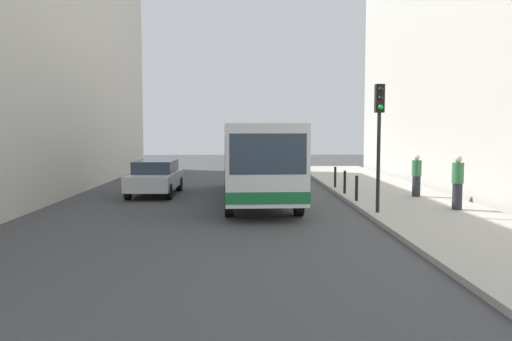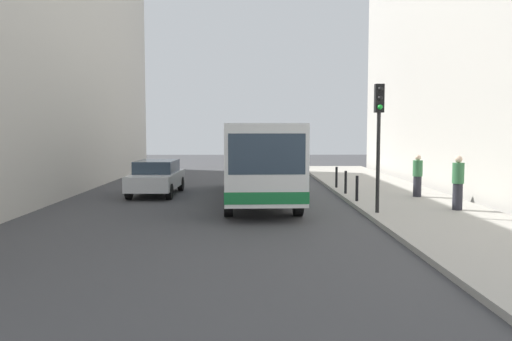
{
  "view_description": "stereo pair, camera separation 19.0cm",
  "coord_description": "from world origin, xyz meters",
  "views": [
    {
      "loc": [
        -0.77,
        -17.78,
        2.82
      ],
      "look_at": [
        -0.32,
        0.88,
        1.34
      ],
      "focal_mm": 36.6,
      "sensor_mm": 36.0,
      "label": 1
    },
    {
      "loc": [
        -0.58,
        -17.79,
        2.82
      ],
      "look_at": [
        -0.32,
        0.88,
        1.34
      ],
      "focal_mm": 36.6,
      "sensor_mm": 36.0,
      "label": 2
    }
  ],
  "objects": [
    {
      "name": "ground_plane",
      "position": [
        0.0,
        0.0,
        0.0
      ],
      "size": [
        80.0,
        80.0,
        0.0
      ],
      "primitive_type": "plane",
      "color": "#424244"
    },
    {
      "name": "car_beside_bus",
      "position": [
        -4.56,
        4.66,
        0.78
      ],
      "size": [
        1.94,
        4.44,
        1.48
      ],
      "rotation": [
        0.0,
        0.0,
        3.12
      ],
      "color": "silver",
      "rests_on": "ground"
    },
    {
      "name": "sidewalk",
      "position": [
        5.4,
        0.0,
        0.07
      ],
      "size": [
        4.4,
        40.0,
        0.15
      ],
      "primitive_type": "cube",
      "color": "#ADA89E",
      "rests_on": "ground"
    },
    {
      "name": "pedestrian_mid_sidewalk",
      "position": [
        6.11,
        2.68,
        0.98
      ],
      "size": [
        0.38,
        0.38,
        1.67
      ],
      "rotation": [
        0.0,
        0.0,
        2.31
      ],
      "color": "#26262D",
      "rests_on": "sidewalk"
    },
    {
      "name": "traffic_light",
      "position": [
        3.55,
        -1.24,
        3.01
      ],
      "size": [
        0.28,
        0.33,
        4.1
      ],
      "color": "black",
      "rests_on": "sidewalk"
    },
    {
      "name": "pedestrian_near_signal",
      "position": [
        6.34,
        -0.72,
        1.06
      ],
      "size": [
        0.38,
        0.38,
        1.81
      ],
      "rotation": [
        0.0,
        0.0,
        1.03
      ],
      "color": "#26262D",
      "rests_on": "sidewalk"
    },
    {
      "name": "bollard_near",
      "position": [
        3.45,
        1.46,
        0.62
      ],
      "size": [
        0.11,
        0.11,
        0.95
      ],
      "primitive_type": "cylinder",
      "color": "black",
      "rests_on": "sidewalk"
    },
    {
      "name": "bus",
      "position": [
        -0.26,
        2.98,
        1.73
      ],
      "size": [
        2.93,
        11.11,
        3.0
      ],
      "rotation": [
        0.0,
        0.0,
        3.18
      ],
      "color": "white",
      "rests_on": "ground"
    },
    {
      "name": "bollard_far",
      "position": [
        3.45,
        6.01,
        0.62
      ],
      "size": [
        0.11,
        0.11,
        0.95
      ],
      "primitive_type": "cylinder",
      "color": "black",
      "rests_on": "sidewalk"
    },
    {
      "name": "bollard_mid",
      "position": [
        3.45,
        3.73,
        0.62
      ],
      "size": [
        0.11,
        0.11,
        0.95
      ],
      "primitive_type": "cylinder",
      "color": "black",
      "rests_on": "sidewalk"
    }
  ]
}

